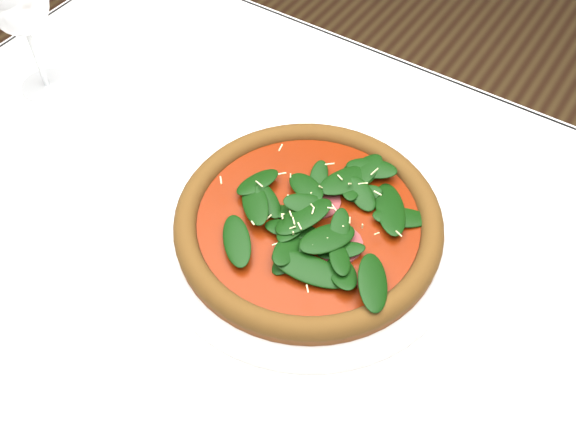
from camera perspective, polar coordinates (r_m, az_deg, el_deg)
The scene contains 4 objects.
dining_table at distance 0.90m, azimuth -0.89°, elevation -5.47°, with size 1.21×0.81×0.75m.
plate at distance 0.81m, azimuth 1.79°, elevation -1.17°, with size 0.39×0.39×0.02m.
pizza at distance 0.79m, azimuth 1.83°, elevation -0.19°, with size 0.39×0.39×0.04m.
wine_glass at distance 0.99m, azimuth -23.07°, elevation 17.27°, with size 0.09×0.09×0.21m.
Camera 1 is at (0.28, -0.40, 1.40)m, focal length 40.00 mm.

